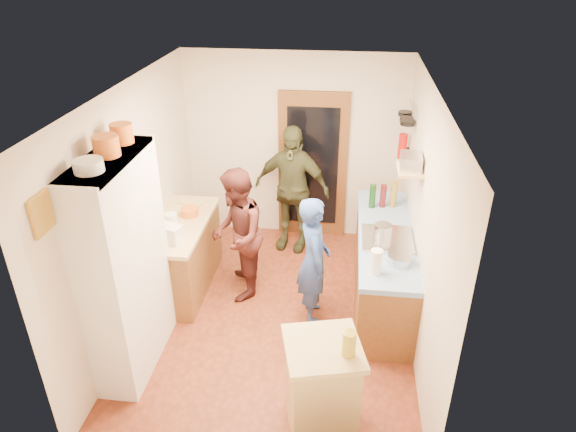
% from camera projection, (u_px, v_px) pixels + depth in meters
% --- Properties ---
extents(floor, '(3.00, 4.00, 0.02)m').
position_uv_depth(floor, '(276.00, 316.00, 5.90)').
color(floor, brown).
rests_on(floor, ground).
extents(ceiling, '(3.00, 4.00, 0.02)m').
position_uv_depth(ceiling, '(272.00, 89.00, 4.66)').
color(ceiling, silver).
rests_on(ceiling, ground).
extents(wall_back, '(3.00, 0.02, 2.60)m').
position_uv_depth(wall_back, '(295.00, 148.00, 7.04)').
color(wall_back, beige).
rests_on(wall_back, ground).
extents(wall_front, '(3.00, 0.02, 2.60)m').
position_uv_depth(wall_front, '(233.00, 353.00, 3.52)').
color(wall_front, beige).
rests_on(wall_front, ground).
extents(wall_left, '(0.02, 4.00, 2.60)m').
position_uv_depth(wall_left, '(134.00, 208.00, 5.44)').
color(wall_left, beige).
rests_on(wall_left, ground).
extents(wall_right, '(0.02, 4.00, 2.60)m').
position_uv_depth(wall_right, '(424.00, 225.00, 5.12)').
color(wall_right, beige).
rests_on(wall_right, ground).
extents(door_frame, '(0.95, 0.06, 2.10)m').
position_uv_depth(door_frame, '(313.00, 166.00, 7.10)').
color(door_frame, brown).
rests_on(door_frame, ground).
extents(door_glass, '(0.70, 0.02, 1.70)m').
position_uv_depth(door_glass, '(312.00, 167.00, 7.07)').
color(door_glass, black).
rests_on(door_glass, door_frame).
extents(hutch_body, '(0.40, 1.20, 2.20)m').
position_uv_depth(hutch_body, '(126.00, 267.00, 4.81)').
color(hutch_body, white).
rests_on(hutch_body, ground).
extents(hutch_top_shelf, '(0.40, 1.14, 0.04)m').
position_uv_depth(hutch_top_shelf, '(106.00, 160.00, 4.30)').
color(hutch_top_shelf, white).
rests_on(hutch_top_shelf, hutch_body).
extents(plate_stack, '(0.24, 0.24, 0.10)m').
position_uv_depth(plate_stack, '(88.00, 166.00, 4.01)').
color(plate_stack, white).
rests_on(plate_stack, hutch_top_shelf).
extents(orange_pot_a, '(0.22, 0.22, 0.18)m').
position_uv_depth(orange_pot_a, '(106.00, 146.00, 4.29)').
color(orange_pot_a, orange).
rests_on(orange_pot_a, hutch_top_shelf).
extents(orange_pot_b, '(0.20, 0.20, 0.18)m').
position_uv_depth(orange_pot_b, '(122.00, 133.00, 4.57)').
color(orange_pot_b, orange).
rests_on(orange_pot_b, hutch_top_shelf).
extents(left_counter_base, '(0.60, 1.40, 0.85)m').
position_uv_depth(left_counter_base, '(183.00, 257.00, 6.21)').
color(left_counter_base, brown).
rests_on(left_counter_base, ground).
extents(left_counter_top, '(0.64, 1.44, 0.05)m').
position_uv_depth(left_counter_top, '(179.00, 224.00, 6.00)').
color(left_counter_top, tan).
rests_on(left_counter_top, left_counter_base).
extents(toaster, '(0.30, 0.24, 0.19)m').
position_uv_depth(toaster, '(170.00, 234.00, 5.57)').
color(toaster, white).
rests_on(toaster, left_counter_top).
extents(kettle, '(0.17, 0.17, 0.16)m').
position_uv_depth(kettle, '(171.00, 220.00, 5.88)').
color(kettle, white).
rests_on(kettle, left_counter_top).
extents(orange_bowl, '(0.26, 0.26, 0.10)m').
position_uv_depth(orange_bowl, '(190.00, 212.00, 6.13)').
color(orange_bowl, orange).
rests_on(orange_bowl, left_counter_top).
extents(chopping_board, '(0.35, 0.30, 0.02)m').
position_uv_depth(chopping_board, '(193.00, 201.00, 6.45)').
color(chopping_board, tan).
rests_on(chopping_board, left_counter_top).
extents(right_counter_base, '(0.60, 2.20, 0.84)m').
position_uv_depth(right_counter_base, '(383.00, 268.00, 6.01)').
color(right_counter_base, brown).
rests_on(right_counter_base, ground).
extents(right_counter_top, '(0.62, 2.22, 0.06)m').
position_uv_depth(right_counter_top, '(386.00, 235.00, 5.80)').
color(right_counter_top, blue).
rests_on(right_counter_top, right_counter_base).
extents(hob, '(0.55, 0.58, 0.04)m').
position_uv_depth(hob, '(387.00, 239.00, 5.62)').
color(hob, silver).
rests_on(hob, right_counter_top).
extents(pot_on_hob, '(0.19, 0.19, 0.12)m').
position_uv_depth(pot_on_hob, '(383.00, 230.00, 5.64)').
color(pot_on_hob, silver).
rests_on(pot_on_hob, hob).
extents(bottle_a, '(0.09, 0.09, 0.30)m').
position_uv_depth(bottle_a, '(372.00, 196.00, 6.27)').
color(bottle_a, '#143F14').
rests_on(bottle_a, right_counter_top).
extents(bottle_b, '(0.09, 0.09, 0.29)m').
position_uv_depth(bottle_b, '(383.00, 196.00, 6.28)').
color(bottle_b, '#591419').
rests_on(bottle_b, right_counter_top).
extents(bottle_c, '(0.10, 0.10, 0.33)m').
position_uv_depth(bottle_c, '(394.00, 194.00, 6.29)').
color(bottle_c, olive).
rests_on(bottle_c, right_counter_top).
extents(paper_towel, '(0.15, 0.15, 0.26)m').
position_uv_depth(paper_towel, '(376.00, 262.00, 5.02)').
color(paper_towel, white).
rests_on(paper_towel, right_counter_top).
extents(mixing_bowl, '(0.28, 0.28, 0.10)m').
position_uv_depth(mixing_bowl, '(400.00, 259.00, 5.21)').
color(mixing_bowl, silver).
rests_on(mixing_bowl, right_counter_top).
extents(island_base, '(0.67, 0.67, 0.86)m').
position_uv_depth(island_base, '(321.00, 389.00, 4.37)').
color(island_base, tan).
rests_on(island_base, ground).
extents(island_top, '(0.75, 0.75, 0.05)m').
position_uv_depth(island_top, '(323.00, 348.00, 4.16)').
color(island_top, tan).
rests_on(island_top, island_base).
extents(cutting_board, '(0.41, 0.36, 0.02)m').
position_uv_depth(cutting_board, '(316.00, 344.00, 4.19)').
color(cutting_board, white).
rests_on(cutting_board, island_top).
extents(oil_jar, '(0.13, 0.13, 0.22)m').
position_uv_depth(oil_jar, '(349.00, 344.00, 4.01)').
color(oil_jar, '#AD9E2D').
rests_on(oil_jar, island_top).
extents(pan_rail, '(0.02, 0.65, 0.02)m').
position_uv_depth(pan_rail, '(413.00, 108.00, 6.11)').
color(pan_rail, silver).
rests_on(pan_rail, wall_right).
extents(pan_hang_a, '(0.18, 0.18, 0.05)m').
position_uv_depth(pan_hang_a, '(408.00, 123.00, 6.02)').
color(pan_hang_a, black).
rests_on(pan_hang_a, pan_rail).
extents(pan_hang_b, '(0.16, 0.16, 0.05)m').
position_uv_depth(pan_hang_b, '(406.00, 119.00, 6.21)').
color(pan_hang_b, black).
rests_on(pan_hang_b, pan_rail).
extents(pan_hang_c, '(0.17, 0.17, 0.05)m').
position_uv_depth(pan_hang_c, '(405.00, 114.00, 6.38)').
color(pan_hang_c, black).
rests_on(pan_hang_c, pan_rail).
extents(wall_shelf, '(0.26, 0.42, 0.03)m').
position_uv_depth(wall_shelf, '(410.00, 170.00, 5.34)').
color(wall_shelf, tan).
rests_on(wall_shelf, wall_right).
extents(radio, '(0.24, 0.31, 0.15)m').
position_uv_depth(radio, '(411.00, 162.00, 5.30)').
color(radio, silver).
rests_on(radio, wall_shelf).
extents(ext_bracket, '(0.06, 0.10, 0.04)m').
position_uv_depth(ext_bracket, '(407.00, 150.00, 6.55)').
color(ext_bracket, black).
rests_on(ext_bracket, wall_right).
extents(fire_extinguisher, '(0.11, 0.11, 0.32)m').
position_uv_depth(fire_extinguisher, '(403.00, 146.00, 6.53)').
color(fire_extinguisher, red).
rests_on(fire_extinguisher, wall_right).
extents(picture_frame, '(0.03, 0.25, 0.30)m').
position_uv_depth(picture_frame, '(41.00, 214.00, 3.73)').
color(picture_frame, gold).
rests_on(picture_frame, wall_left).
extents(person_hob, '(0.47, 0.61, 1.49)m').
position_uv_depth(person_hob, '(316.00, 261.00, 5.54)').
color(person_hob, '#2A458D').
rests_on(person_hob, ground).
extents(person_left, '(0.72, 0.87, 1.61)m').
position_uv_depth(person_left, '(240.00, 233.00, 5.96)').
color(person_left, '#461E1B').
rests_on(person_left, ground).
extents(person_back, '(1.10, 0.63, 1.76)m').
position_uv_depth(person_back, '(292.00, 189.00, 6.85)').
color(person_back, '#3A3C23').
rests_on(person_back, ground).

